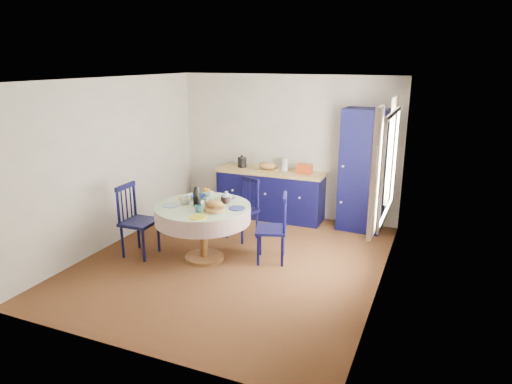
# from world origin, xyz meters

# --- Properties ---
(floor) EXTENTS (4.50, 4.50, 0.00)m
(floor) POSITION_xyz_m (0.00, 0.00, 0.00)
(floor) COLOR black
(floor) RESTS_ON ground
(ceiling) EXTENTS (4.50, 4.50, 0.00)m
(ceiling) POSITION_xyz_m (0.00, 0.00, 2.50)
(ceiling) COLOR white
(ceiling) RESTS_ON wall_back
(wall_back) EXTENTS (4.00, 0.02, 2.50)m
(wall_back) POSITION_xyz_m (0.00, 2.25, 1.25)
(wall_back) COLOR silver
(wall_back) RESTS_ON floor
(wall_left) EXTENTS (0.02, 4.50, 2.50)m
(wall_left) POSITION_xyz_m (-2.00, 0.00, 1.25)
(wall_left) COLOR silver
(wall_left) RESTS_ON floor
(wall_right) EXTENTS (0.02, 4.50, 2.50)m
(wall_right) POSITION_xyz_m (2.00, 0.00, 1.25)
(wall_right) COLOR silver
(wall_right) RESTS_ON floor
(window) EXTENTS (0.10, 1.74, 1.45)m
(window) POSITION_xyz_m (1.95, 0.30, 1.52)
(window) COLOR white
(window) RESTS_ON wall_right
(kitchen_counter) EXTENTS (1.94, 0.64, 1.10)m
(kitchen_counter) POSITION_xyz_m (-0.19, 1.96, 0.45)
(kitchen_counter) COLOR black
(kitchen_counter) RESTS_ON floor
(pantry_cabinet) EXTENTS (0.72, 0.53, 2.00)m
(pantry_cabinet) POSITION_xyz_m (1.40, 2.00, 1.00)
(pantry_cabinet) COLOR black
(pantry_cabinet) RESTS_ON floor
(dining_table) EXTENTS (1.32, 1.32, 1.08)m
(dining_table) POSITION_xyz_m (-0.40, -0.09, 0.68)
(dining_table) COLOR brown
(dining_table) RESTS_ON floor
(chair_left) EXTENTS (0.45, 0.47, 1.04)m
(chair_left) POSITION_xyz_m (-1.38, -0.30, 0.53)
(chair_left) COLOR black
(chair_left) RESTS_ON floor
(chair_far) EXTENTS (0.55, 0.53, 0.96)m
(chair_far) POSITION_xyz_m (-0.24, 0.88, 0.49)
(chair_far) COLOR black
(chair_far) RESTS_ON floor
(chair_right) EXTENTS (0.53, 0.54, 0.97)m
(chair_right) POSITION_xyz_m (0.52, 0.25, 0.49)
(chair_right) COLOR black
(chair_right) RESTS_ON floor
(mug_a) EXTENTS (0.13, 0.13, 0.11)m
(mug_a) POSITION_xyz_m (-0.67, -0.11, 0.85)
(mug_a) COLOR silver
(mug_a) RESTS_ON dining_table
(mug_b) EXTENTS (0.10, 0.10, 0.09)m
(mug_b) POSITION_xyz_m (-0.33, -0.36, 0.85)
(mug_b) COLOR #2C676C
(mug_b) RESTS_ON dining_table
(mug_c) EXTENTS (0.14, 0.14, 0.11)m
(mug_c) POSITION_xyz_m (-0.16, 0.12, 0.85)
(mug_c) COLOR black
(mug_c) RESTS_ON dining_table
(mug_d) EXTENTS (0.09, 0.09, 0.09)m
(mug_d) POSITION_xyz_m (-0.52, 0.33, 0.85)
(mug_d) COLOR silver
(mug_d) RESTS_ON dining_table
(cobalt_bowl) EXTENTS (0.25, 0.25, 0.06)m
(cobalt_bowl) POSITION_xyz_m (-0.60, 0.16, 0.83)
(cobalt_bowl) COLOR navy
(cobalt_bowl) RESTS_ON dining_table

